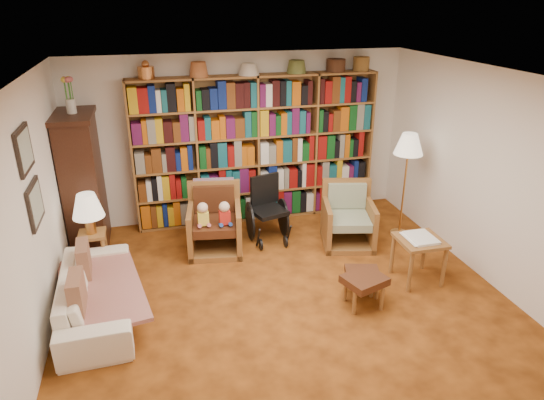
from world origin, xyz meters
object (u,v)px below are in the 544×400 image
object	(u,v)px
armchair_leather	(214,222)
floor_lamp	(409,148)
side_table_papers	(420,246)
footstool_a	(362,275)
wheelchair	(267,211)
side_table_lamp	(93,244)
footstool_b	(364,282)
armchair_sage	(346,220)
sofa	(97,293)

from	to	relation	value
armchair_leather	floor_lamp	size ratio (longest dim) A/B	0.60
side_table_papers	footstool_a	size ratio (longest dim) A/B	1.29
wheelchair	side_table_papers	world-z (taller)	wheelchair
wheelchair	side_table_papers	size ratio (longest dim) A/B	1.54
armchair_leather	footstool_a	xyz separation A→B (m)	(1.48, -1.61, -0.11)
side_table_lamp	footstool_b	xyz separation A→B (m)	(2.96, -1.59, -0.05)
side_table_papers	armchair_sage	bearing A→B (deg)	110.86
sofa	wheelchair	bearing A→B (deg)	-60.67
side_table_lamp	armchair_sage	distance (m)	3.37
sofa	floor_lamp	xyz separation A→B (m)	(4.13, 0.95, 1.04)
floor_lamp	wheelchair	bearing A→B (deg)	168.26
floor_lamp	footstool_b	size ratio (longest dim) A/B	2.84
sofa	side_table_lamp	bearing A→B (deg)	3.73
sofa	armchair_leather	bearing A→B (deg)	-51.53
wheelchair	floor_lamp	bearing A→B (deg)	-11.74
sofa	armchair_sage	xyz separation A→B (m)	(3.27, 0.95, 0.06)
armchair_leather	side_table_papers	bearing A→B (deg)	-32.80
floor_lamp	footstool_b	distance (m)	2.22
footstool_a	footstool_b	distance (m)	0.21
sofa	footstool_b	xyz separation A→B (m)	(2.86, -0.57, 0.04)
armchair_leather	footstool_b	distance (m)	2.29
floor_lamp	side_table_papers	bearing A→B (deg)	-109.12
armchair_sage	wheelchair	distance (m)	1.12
side_table_lamp	footstool_b	bearing A→B (deg)	-28.26
armchair_leather	armchair_sage	bearing A→B (deg)	-8.87
armchair_sage	side_table_papers	size ratio (longest dim) A/B	1.46
sofa	armchair_leather	size ratio (longest dim) A/B	1.98
sofa	armchair_sage	bearing A→B (deg)	-75.70
armchair_leather	armchair_sage	xyz separation A→B (m)	(1.82, -0.28, -0.05)
armchair_leather	side_table_papers	xyz separation A→B (m)	(2.27, -1.46, 0.10)
wheelchair	side_table_papers	distance (m)	2.17
side_table_lamp	armchair_leather	distance (m)	1.56
footstool_b	footstool_a	bearing A→B (deg)	71.78
side_table_lamp	side_table_papers	world-z (taller)	side_table_papers
sofa	floor_lamp	world-z (taller)	floor_lamp
sofa	footstool_a	size ratio (longest dim) A/B	3.96
floor_lamp	footstool_a	xyz separation A→B (m)	(-1.20, -1.33, -1.04)
armchair_sage	side_table_papers	world-z (taller)	armchair_sage
armchair_leather	wheelchair	world-z (taller)	armchair_leather
side_table_lamp	armchair_leather	bearing A→B (deg)	7.52
side_table_lamp	wheelchair	bearing A→B (deg)	7.86
side_table_lamp	floor_lamp	bearing A→B (deg)	-1.00
floor_lamp	side_table_papers	size ratio (longest dim) A/B	2.57
wheelchair	side_table_papers	xyz separation A→B (m)	(1.49, -1.58, 0.06)
side_table_papers	side_table_lamp	bearing A→B (deg)	161.77
armchair_sage	sofa	bearing A→B (deg)	-163.86
armchair_leather	floor_lamp	xyz separation A→B (m)	(2.68, -0.28, 0.93)
armchair_sage	footstool_a	xyz separation A→B (m)	(-0.34, -1.32, -0.06)
sofa	footstool_a	xyz separation A→B (m)	(2.93, -0.38, 0.00)
armchair_sage	wheelchair	bearing A→B (deg)	158.97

